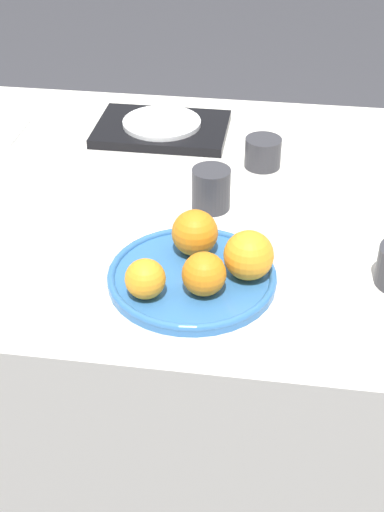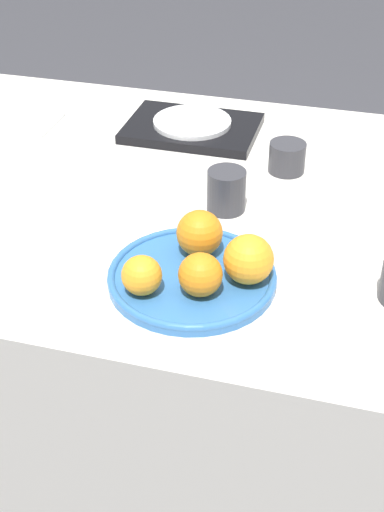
# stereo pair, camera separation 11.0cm
# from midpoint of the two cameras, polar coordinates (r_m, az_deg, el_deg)

# --- Properties ---
(ground_plane) EXTENTS (12.00, 12.00, 0.00)m
(ground_plane) POSITION_cam_midpoint_polar(r_m,az_deg,el_deg) (1.82, 5.42, -15.77)
(ground_plane) COLOR #38383D
(table) EXTENTS (1.58, 0.94, 0.73)m
(table) POSITION_cam_midpoint_polar(r_m,az_deg,el_deg) (1.56, 6.15, -7.30)
(table) COLOR silver
(table) RESTS_ON ground_plane
(fruit_platter) EXTENTS (0.27, 0.27, 0.02)m
(fruit_platter) POSITION_cam_midpoint_polar(r_m,az_deg,el_deg) (1.12, 2.80, -1.76)
(fruit_platter) COLOR #336BAD
(fruit_platter) RESTS_ON table
(orange_0) EXTENTS (0.08, 0.08, 0.08)m
(orange_0) POSITION_cam_midpoint_polar(r_m,az_deg,el_deg) (1.15, 3.35, 1.75)
(orange_0) COLOR orange
(orange_0) RESTS_ON fruit_platter
(orange_1) EXTENTS (0.06, 0.06, 0.06)m
(orange_1) POSITION_cam_midpoint_polar(r_m,az_deg,el_deg) (1.07, -1.11, -1.66)
(orange_1) COLOR orange
(orange_1) RESTS_ON fruit_platter
(orange_2) EXTENTS (0.07, 0.07, 0.07)m
(orange_2) POSITION_cam_midpoint_polar(r_m,az_deg,el_deg) (1.06, 3.63, -1.61)
(orange_2) COLOR orange
(orange_2) RESTS_ON fruit_platter
(orange_3) EXTENTS (0.08, 0.08, 0.08)m
(orange_3) POSITION_cam_midpoint_polar(r_m,az_deg,el_deg) (1.09, 7.42, -0.36)
(orange_3) COLOR orange
(orange_3) RESTS_ON fruit_platter
(serving_tray) EXTENTS (0.29, 0.20, 0.02)m
(serving_tray) POSITION_cam_midpoint_polar(r_m,az_deg,el_deg) (1.59, 2.02, 10.13)
(serving_tray) COLOR black
(serving_tray) RESTS_ON table
(side_plate) EXTENTS (0.17, 0.17, 0.01)m
(side_plate) POSITION_cam_midpoint_polar(r_m,az_deg,el_deg) (1.59, 2.03, 10.62)
(side_plate) COLOR white
(side_plate) RESTS_ON serving_tray
(cup_1) EXTENTS (0.07, 0.07, 0.08)m
(cup_1) POSITION_cam_midpoint_polar(r_m,az_deg,el_deg) (1.29, 5.20, 5.16)
(cup_1) COLOR #333338
(cup_1) RESTS_ON table
(cup_2) EXTENTS (0.07, 0.07, 0.06)m
(cup_2) POSITION_cam_midpoint_polar(r_m,az_deg,el_deg) (1.44, 9.80, 7.73)
(cup_2) COLOR #333338
(cup_2) RESTS_ON table
(napkin) EXTENTS (0.11, 0.13, 0.01)m
(napkin) POSITION_cam_midpoint_polar(r_m,az_deg,el_deg) (1.66, -10.82, 10.35)
(napkin) COLOR white
(napkin) RESTS_ON table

